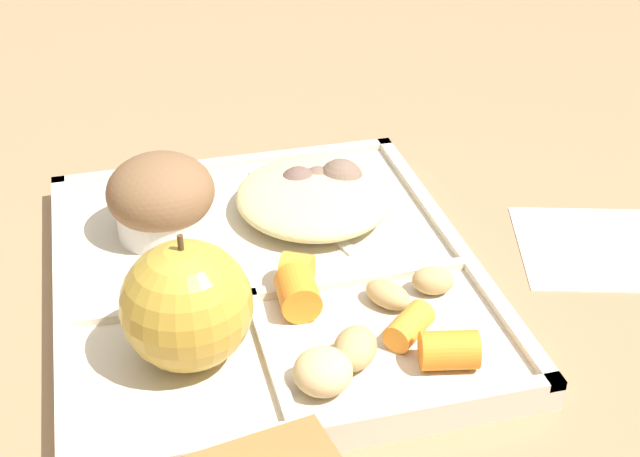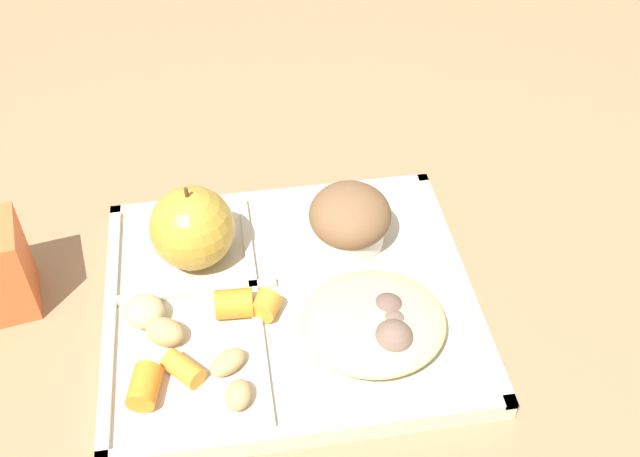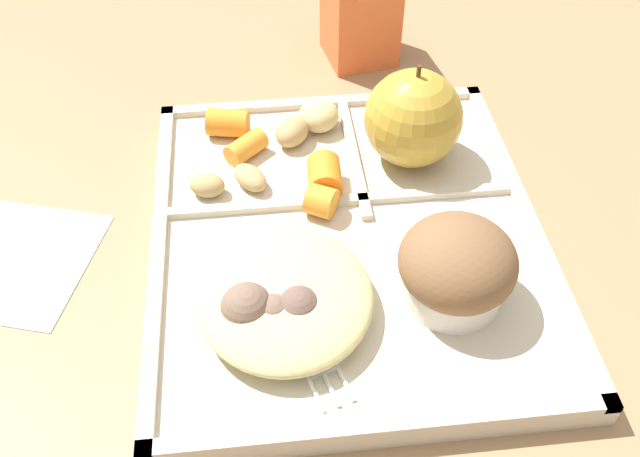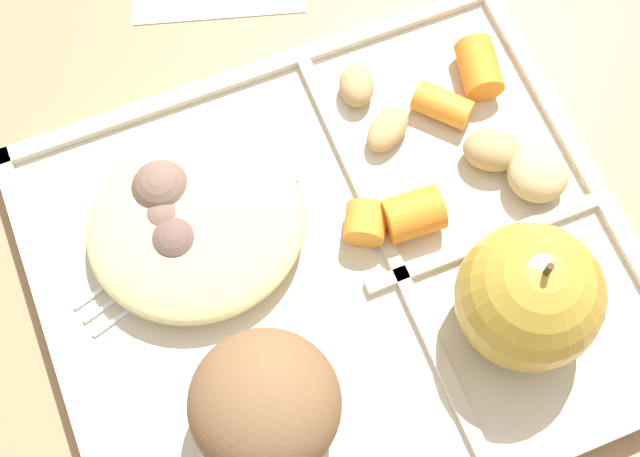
# 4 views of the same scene
# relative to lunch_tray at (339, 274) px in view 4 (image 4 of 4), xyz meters

# --- Properties ---
(ground) EXTENTS (6.00, 6.00, 0.00)m
(ground) POSITION_rel_lunch_tray_xyz_m (0.00, -0.00, -0.01)
(ground) COLOR #997551
(lunch_tray) EXTENTS (0.34, 0.30, 0.02)m
(lunch_tray) POSITION_rel_lunch_tray_xyz_m (0.00, 0.00, 0.00)
(lunch_tray) COLOR beige
(lunch_tray) RESTS_ON ground
(green_apple) EXTENTS (0.08, 0.08, 0.09)m
(green_apple) POSITION_rel_lunch_tray_xyz_m (-0.08, 0.07, 0.05)
(green_apple) COLOR #B79333
(green_apple) RESTS_ON lunch_tray
(bran_muffin) EXTENTS (0.08, 0.08, 0.06)m
(bran_muffin) POSITION_rel_lunch_tray_xyz_m (0.07, 0.07, 0.04)
(bran_muffin) COLOR silver
(bran_muffin) RESTS_ON lunch_tray
(carrot_slice_near_corner) EXTENTS (0.03, 0.03, 0.02)m
(carrot_slice_near_corner) POSITION_rel_lunch_tray_xyz_m (-0.02, -0.02, 0.02)
(carrot_slice_near_corner) COLOR orange
(carrot_slice_near_corner) RESTS_ON lunch_tray
(carrot_slice_edge) EXTENTS (0.04, 0.04, 0.02)m
(carrot_slice_edge) POSITION_rel_lunch_tray_xyz_m (-0.10, -0.07, 0.02)
(carrot_slice_edge) COLOR orange
(carrot_slice_edge) RESTS_ON lunch_tray
(carrot_slice_tilted) EXTENTS (0.04, 0.03, 0.03)m
(carrot_slice_tilted) POSITION_rel_lunch_tray_xyz_m (-0.05, -0.01, 0.02)
(carrot_slice_tilted) COLOR orange
(carrot_slice_tilted) RESTS_ON lunch_tray
(carrot_slice_large) EXTENTS (0.03, 0.04, 0.02)m
(carrot_slice_large) POSITION_rel_lunch_tray_xyz_m (-0.13, -0.09, 0.02)
(carrot_slice_large) COLOR orange
(carrot_slice_large) RESTS_ON lunch_tray
(potato_chunk_large) EXTENTS (0.04, 0.04, 0.02)m
(potato_chunk_large) POSITION_rel_lunch_tray_xyz_m (-0.11, -0.03, 0.02)
(potato_chunk_large) COLOR tan
(potato_chunk_large) RESTS_ON lunch_tray
(potato_chunk_wedge) EXTENTS (0.04, 0.04, 0.02)m
(potato_chunk_wedge) POSITION_rel_lunch_tray_xyz_m (-0.06, -0.07, 0.02)
(potato_chunk_wedge) COLOR tan
(potato_chunk_wedge) RESTS_ON lunch_tray
(potato_chunk_small) EXTENTS (0.03, 0.03, 0.02)m
(potato_chunk_small) POSITION_rel_lunch_tray_xyz_m (-0.06, -0.11, 0.02)
(potato_chunk_small) COLOR tan
(potato_chunk_small) RESTS_ON lunch_tray
(potato_chunk_golden) EXTENTS (0.05, 0.05, 0.03)m
(potato_chunk_golden) POSITION_rel_lunch_tray_xyz_m (-0.13, -0.01, 0.02)
(potato_chunk_golden) COLOR tan
(potato_chunk_golden) RESTS_ON lunch_tray
(egg_noodle_pile) EXTENTS (0.13, 0.12, 0.03)m
(egg_noodle_pile) POSITION_rel_lunch_tray_xyz_m (0.07, -0.05, 0.02)
(egg_noodle_pile) COLOR #D6C684
(egg_noodle_pile) RESTS_ON lunch_tray
(meatball_center) EXTENTS (0.03, 0.03, 0.03)m
(meatball_center) POSITION_rel_lunch_tray_xyz_m (0.09, -0.06, 0.02)
(meatball_center) COLOR #755B4C
(meatball_center) RESTS_ON lunch_tray
(meatball_front) EXTENTS (0.03, 0.03, 0.03)m
(meatball_front) POSITION_rel_lunch_tray_xyz_m (0.09, -0.05, 0.02)
(meatball_front) COLOR brown
(meatball_front) RESTS_ON lunch_tray
(meatball_side) EXTENTS (0.03, 0.03, 0.03)m
(meatball_side) POSITION_rel_lunch_tray_xyz_m (0.08, -0.04, 0.02)
(meatball_side) COLOR brown
(meatball_side) RESTS_ON lunch_tray
(meatball_back) EXTENTS (0.04, 0.04, 0.04)m
(meatball_back) POSITION_rel_lunch_tray_xyz_m (0.08, -0.08, 0.03)
(meatball_back) COLOR #755B4C
(meatball_back) RESTS_ON lunch_tray
(plastic_fork) EXTENTS (0.15, 0.06, 0.00)m
(plastic_fork) POSITION_rel_lunch_tray_xyz_m (0.09, -0.04, 0.01)
(plastic_fork) COLOR white
(plastic_fork) RESTS_ON lunch_tray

